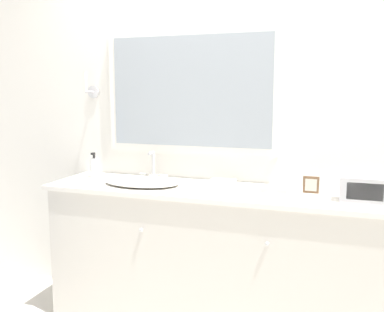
{
  "coord_description": "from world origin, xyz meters",
  "views": [
    {
      "loc": [
        0.71,
        -2.23,
        1.5
      ],
      "look_at": [
        -0.14,
        0.28,
        1.1
      ],
      "focal_mm": 40.0,
      "sensor_mm": 36.0,
      "label": 1
    }
  ],
  "objects_px": {
    "appliance_box": "(364,189)",
    "soap_bottle": "(94,167)",
    "picture_frame": "(311,185)",
    "sink_basin": "(142,181)"
  },
  "relations": [
    {
      "from": "sink_basin",
      "to": "soap_bottle",
      "type": "height_order",
      "value": "sink_basin"
    },
    {
      "from": "sink_basin",
      "to": "soap_bottle",
      "type": "xyz_separation_m",
      "value": [
        -0.43,
        0.11,
        0.05
      ]
    },
    {
      "from": "sink_basin",
      "to": "appliance_box",
      "type": "distance_m",
      "value": 1.35
    },
    {
      "from": "soap_bottle",
      "to": "appliance_box",
      "type": "xyz_separation_m",
      "value": [
        1.77,
        -0.14,
        -0.0
      ]
    },
    {
      "from": "sink_basin",
      "to": "appliance_box",
      "type": "height_order",
      "value": "sink_basin"
    },
    {
      "from": "soap_bottle",
      "to": "sink_basin",
      "type": "bearing_deg",
      "value": -14.89
    },
    {
      "from": "picture_frame",
      "to": "soap_bottle",
      "type": "bearing_deg",
      "value": 179.31
    },
    {
      "from": "sink_basin",
      "to": "picture_frame",
      "type": "xyz_separation_m",
      "value": [
        1.06,
        0.1,
        0.03
      ]
    },
    {
      "from": "appliance_box",
      "to": "soap_bottle",
      "type": "bearing_deg",
      "value": 175.61
    },
    {
      "from": "sink_basin",
      "to": "soap_bottle",
      "type": "distance_m",
      "value": 0.44
    }
  ]
}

